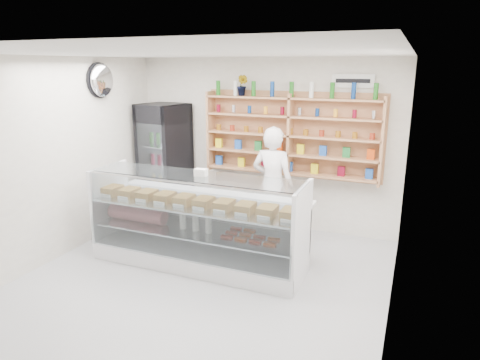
% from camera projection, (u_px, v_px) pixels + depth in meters
% --- Properties ---
extents(room, '(5.00, 5.00, 5.00)m').
position_uv_depth(room, '(191.00, 180.00, 4.92)').
color(room, '#ABACB1').
rests_on(room, ground).
extents(display_counter, '(2.95, 0.88, 1.28)m').
position_uv_depth(display_counter, '(198.00, 239.00, 5.89)').
color(display_counter, white).
rests_on(display_counter, floor).
extents(shop_worker, '(0.68, 0.47, 1.80)m').
position_uv_depth(shop_worker, '(273.00, 185.00, 6.56)').
color(shop_worker, white).
rests_on(shop_worker, floor).
extents(drinks_cooler, '(0.86, 0.84, 2.03)m').
position_uv_depth(drinks_cooler, '(165.00, 162.00, 7.56)').
color(drinks_cooler, black).
rests_on(drinks_cooler, floor).
extents(wall_shelving, '(2.84, 0.28, 1.33)m').
position_uv_depth(wall_shelving, '(290.00, 136.00, 6.77)').
color(wall_shelving, tan).
rests_on(wall_shelving, back_wall).
extents(potted_plant, '(0.22, 0.19, 0.33)m').
position_uv_depth(potted_plant, '(242.00, 85.00, 6.87)').
color(potted_plant, '#1E6626').
rests_on(potted_plant, wall_shelving).
extents(security_mirror, '(0.15, 0.50, 0.50)m').
position_uv_depth(security_mirror, '(102.00, 80.00, 6.52)').
color(security_mirror, silver).
rests_on(security_mirror, left_wall).
extents(wall_sign, '(0.62, 0.03, 0.20)m').
position_uv_depth(wall_sign, '(353.00, 81.00, 6.33)').
color(wall_sign, white).
rests_on(wall_sign, back_wall).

